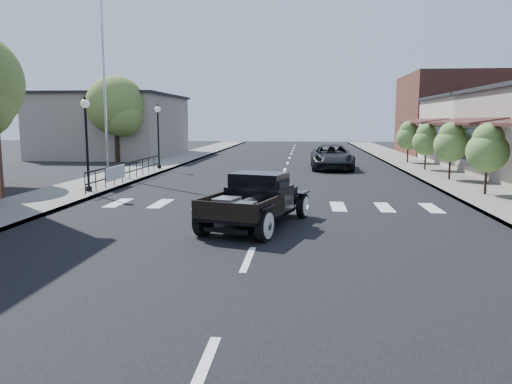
{
  "coord_description": "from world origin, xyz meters",
  "views": [
    {
      "loc": [
        1.2,
        -13.51,
        3.03
      ],
      "look_at": [
        -0.17,
        0.54,
        1.0
      ],
      "focal_mm": 35.0,
      "sensor_mm": 36.0,
      "label": 1
    }
  ],
  "objects": [
    {
      "name": "small_tree_c",
      "position": [
        8.3,
        11.68,
        1.5
      ],
      "size": [
        1.62,
        1.62,
        2.7
      ],
      "primitive_type": null,
      "color": "#5B833C",
      "rests_on": "sidewalk_right"
    },
    {
      "name": "lamp_post_b",
      "position": [
        -7.6,
        6.0,
        2.07
      ],
      "size": [
        0.36,
        0.36,
        3.85
      ],
      "primitive_type": null,
      "color": "black",
      "rests_on": "sidewalk_left"
    },
    {
      "name": "lamp_post_c",
      "position": [
        -7.6,
        16.0,
        2.07
      ],
      "size": [
        0.36,
        0.36,
        3.85
      ],
      "primitive_type": null,
      "color": "black",
      "rests_on": "sidewalk_left"
    },
    {
      "name": "banner",
      "position": [
        -7.22,
        8.0,
        0.45
      ],
      "size": [
        0.04,
        2.2,
        0.6
      ],
      "primitive_type": null,
      "color": "silver",
      "rests_on": "sidewalk_left"
    },
    {
      "name": "railing",
      "position": [
        -7.3,
        10.0,
        0.65
      ],
      "size": [
        0.08,
        10.0,
        1.0
      ],
      "primitive_type": null,
      "color": "black",
      "rests_on": "sidewalk_left"
    },
    {
      "name": "low_building_left",
      "position": [
        -15.0,
        28.0,
        2.5
      ],
      "size": [
        10.0,
        12.0,
        5.0
      ],
      "primitive_type": "cube",
      "color": "gray",
      "rests_on": "ground"
    },
    {
      "name": "small_tree_e",
      "position": [
        8.3,
        21.83,
        1.51
      ],
      "size": [
        1.63,
        1.63,
        2.72
      ],
      "primitive_type": null,
      "color": "#5B833C",
      "rests_on": "sidewalk_right"
    },
    {
      "name": "flagpole",
      "position": [
        -9.2,
        12.0,
        6.27
      ],
      "size": [
        0.12,
        0.12,
        12.25
      ],
      "primitive_type": "cylinder",
      "color": "silver",
      "rests_on": "sidewalk_left"
    },
    {
      "name": "small_tree_d",
      "position": [
        8.3,
        16.71,
        1.45
      ],
      "size": [
        1.56,
        1.56,
        2.59
      ],
      "primitive_type": null,
      "color": "#5B833C",
      "rests_on": "sidewalk_right"
    },
    {
      "name": "second_car",
      "position": [
        2.89,
        17.78,
        0.76
      ],
      "size": [
        2.54,
        5.46,
        1.51
      ],
      "primitive_type": "imported",
      "rotation": [
        0.0,
        0.0,
        0.01
      ],
      "color": "black",
      "rests_on": "ground"
    },
    {
      "name": "sidewalk_right",
      "position": [
        8.5,
        15.0,
        0.07
      ],
      "size": [
        3.0,
        80.0,
        0.15
      ],
      "primitive_type": "cube",
      "color": "gray",
      "rests_on": "ground"
    },
    {
      "name": "storefront_far",
      "position": [
        15.0,
        22.0,
        2.25
      ],
      "size": [
        10.0,
        9.0,
        4.5
      ],
      "primitive_type": "cube",
      "color": "beige",
      "rests_on": "ground"
    },
    {
      "name": "road",
      "position": [
        0.0,
        15.0,
        0.01
      ],
      "size": [
        14.0,
        80.0,
        0.02
      ],
      "primitive_type": "cube",
      "color": "black",
      "rests_on": "ground"
    },
    {
      "name": "ground",
      "position": [
        0.0,
        0.0,
        0.0
      ],
      "size": [
        120.0,
        120.0,
        0.0
      ],
      "primitive_type": "plane",
      "color": "black",
      "rests_on": "ground"
    },
    {
      "name": "road_markings",
      "position": [
        0.0,
        10.0,
        0.0
      ],
      "size": [
        12.0,
        60.0,
        0.06
      ],
      "primitive_type": null,
      "color": "silver",
      "rests_on": "ground"
    },
    {
      "name": "sidewalk_left",
      "position": [
        -8.5,
        15.0,
        0.07
      ],
      "size": [
        3.0,
        80.0,
        0.15
      ],
      "primitive_type": "cube",
      "color": "gray",
      "rests_on": "ground"
    },
    {
      "name": "big_tree_far",
      "position": [
        -12.5,
        22.0,
        3.13
      ],
      "size": [
        4.26,
        4.26,
        6.26
      ],
      "primitive_type": null,
      "color": "#5B7431",
      "rests_on": "ground"
    },
    {
      "name": "hotrod_pickup",
      "position": [
        -0.15,
        0.42,
        0.79
      ],
      "size": [
        3.36,
        4.98,
        1.58
      ],
      "primitive_type": null,
      "rotation": [
        0.0,
        0.0,
        -0.3
      ],
      "color": "black",
      "rests_on": "ground"
    },
    {
      "name": "small_tree_b",
      "position": [
        8.3,
        6.72,
        1.49
      ],
      "size": [
        1.61,
        1.61,
        2.68
      ],
      "primitive_type": null,
      "color": "#5B833C",
      "rests_on": "sidewalk_right"
    },
    {
      "name": "far_building_right",
      "position": [
        15.5,
        32.0,
        3.5
      ],
      "size": [
        11.0,
        10.0,
        7.0
      ],
      "primitive_type": "cube",
      "color": "brown",
      "rests_on": "ground"
    }
  ]
}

